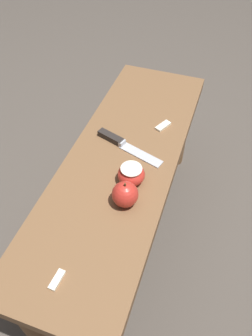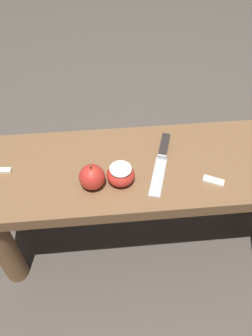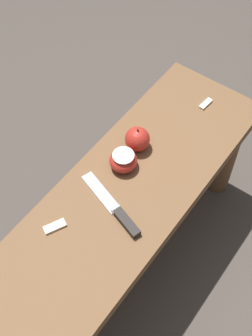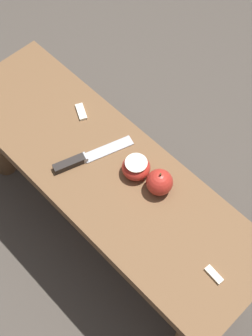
% 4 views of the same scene
% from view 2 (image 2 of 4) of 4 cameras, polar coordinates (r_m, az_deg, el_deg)
% --- Properties ---
extents(ground_plane, '(8.00, 8.00, 0.00)m').
position_cam_2_polar(ground_plane, '(1.29, 2.41, -11.81)').
color(ground_plane, '#4C443D').
extents(wooden_bench, '(1.02, 0.33, 0.42)m').
position_cam_2_polar(wooden_bench, '(1.03, 2.97, -3.16)').
color(wooden_bench, brown).
rests_on(wooden_bench, ground_plane).
extents(knife, '(0.10, 0.23, 0.02)m').
position_cam_2_polar(knife, '(0.97, 6.36, 2.32)').
color(knife, '#B7BABF').
rests_on(knife, wooden_bench).
extents(apple_whole, '(0.07, 0.07, 0.08)m').
position_cam_2_polar(apple_whole, '(0.88, -5.95, -1.58)').
color(apple_whole, red).
rests_on(apple_whole, wooden_bench).
extents(apple_cut, '(0.08, 0.08, 0.05)m').
position_cam_2_polar(apple_cut, '(0.89, -0.93, -1.15)').
color(apple_cut, red).
rests_on(apple_cut, wooden_bench).
extents(apple_slice_near_knife, '(0.06, 0.05, 0.01)m').
position_cam_2_polar(apple_slice_near_knife, '(0.94, 14.98, -2.18)').
color(apple_slice_near_knife, white).
rests_on(apple_slice_near_knife, wooden_bench).
extents(apple_slice_center, '(0.05, 0.02, 0.01)m').
position_cam_2_polar(apple_slice_center, '(0.99, -20.71, -0.40)').
color(apple_slice_center, white).
rests_on(apple_slice_center, wooden_bench).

